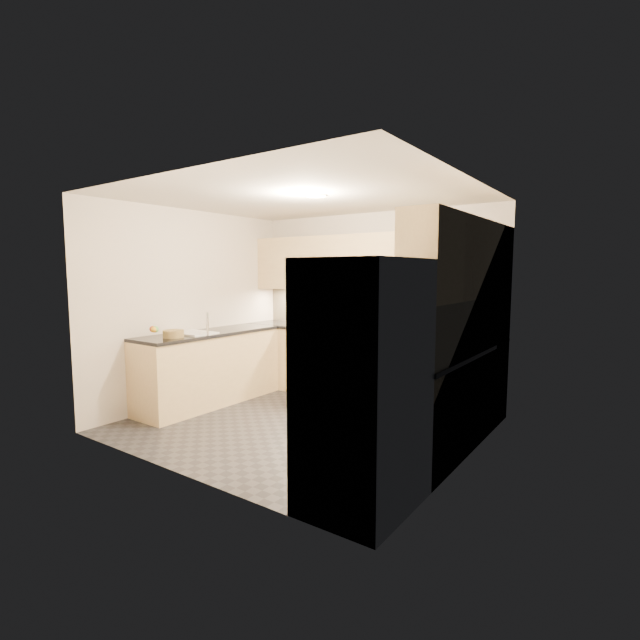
{
  "coord_description": "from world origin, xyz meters",
  "views": [
    {
      "loc": [
        3.07,
        -3.99,
        1.71
      ],
      "look_at": [
        0.0,
        0.35,
        1.15
      ],
      "focal_mm": 26.0,
      "sensor_mm": 36.0,
      "label": 1
    }
  ],
  "objects_px": {
    "cutting_board": "(310,326)",
    "fruit_basket": "(173,334)",
    "gas_range": "(360,366)",
    "microwave": "(366,272)",
    "utensil_bowl": "(459,331)",
    "refrigerator": "(364,385)"
  },
  "relations": [
    {
      "from": "gas_range",
      "to": "cutting_board",
      "type": "relative_size",
      "value": 2.32
    },
    {
      "from": "microwave",
      "to": "cutting_board",
      "type": "height_order",
      "value": "microwave"
    },
    {
      "from": "gas_range",
      "to": "cutting_board",
      "type": "distance_m",
      "value": 0.93
    },
    {
      "from": "fruit_basket",
      "to": "cutting_board",
      "type": "bearing_deg",
      "value": 71.1
    },
    {
      "from": "refrigerator",
      "to": "utensil_bowl",
      "type": "bearing_deg",
      "value": 93.12
    },
    {
      "from": "refrigerator",
      "to": "utensil_bowl",
      "type": "xyz_separation_m",
      "value": [
        -0.13,
        2.43,
        0.12
      ]
    },
    {
      "from": "fruit_basket",
      "to": "gas_range",
      "type": "bearing_deg",
      "value": 52.93
    },
    {
      "from": "gas_range",
      "to": "utensil_bowl",
      "type": "relative_size",
      "value": 3.14
    },
    {
      "from": "microwave",
      "to": "utensil_bowl",
      "type": "height_order",
      "value": "microwave"
    },
    {
      "from": "refrigerator",
      "to": "fruit_basket",
      "type": "height_order",
      "value": "refrigerator"
    },
    {
      "from": "microwave",
      "to": "refrigerator",
      "type": "height_order",
      "value": "microwave"
    },
    {
      "from": "utensil_bowl",
      "to": "microwave",
      "type": "bearing_deg",
      "value": 174.95
    },
    {
      "from": "microwave",
      "to": "refrigerator",
      "type": "relative_size",
      "value": 0.42
    },
    {
      "from": "gas_range",
      "to": "microwave",
      "type": "distance_m",
      "value": 1.25
    },
    {
      "from": "cutting_board",
      "to": "fruit_basket",
      "type": "distance_m",
      "value": 1.95
    },
    {
      "from": "microwave",
      "to": "refrigerator",
      "type": "xyz_separation_m",
      "value": [
        1.45,
        -2.55,
        -0.8
      ]
    },
    {
      "from": "cutting_board",
      "to": "fruit_basket",
      "type": "height_order",
      "value": "fruit_basket"
    },
    {
      "from": "gas_range",
      "to": "utensil_bowl",
      "type": "xyz_separation_m",
      "value": [
        1.32,
        0.01,
        0.57
      ]
    },
    {
      "from": "microwave",
      "to": "cutting_board",
      "type": "bearing_deg",
      "value": -168.13
    },
    {
      "from": "gas_range",
      "to": "utensil_bowl",
      "type": "height_order",
      "value": "utensil_bowl"
    },
    {
      "from": "gas_range",
      "to": "microwave",
      "type": "height_order",
      "value": "microwave"
    },
    {
      "from": "gas_range",
      "to": "refrigerator",
      "type": "height_order",
      "value": "refrigerator"
    }
  ]
}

